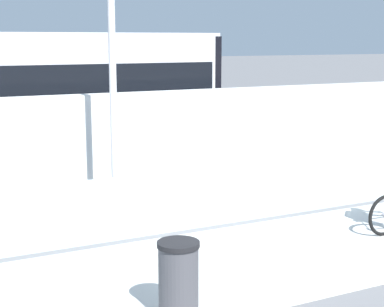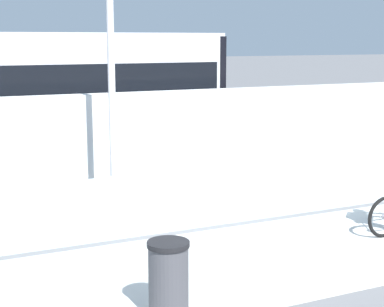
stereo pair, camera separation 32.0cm
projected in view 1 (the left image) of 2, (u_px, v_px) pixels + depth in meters
The scene contains 8 objects.
ground_plane at pixel (266, 258), 9.44m from camera, with size 200.00×200.00×0.00m, color slate.
bike_path_deck at pixel (266, 258), 9.44m from camera, with size 32.00×3.20×0.01m, color beige.
glass_parapet at pixel (209, 197), 10.96m from camera, with size 32.00×0.05×1.08m, color silver.
concrete_barrier_wall at pixel (166, 148), 12.43m from camera, with size 32.00×0.36×2.29m, color silver.
tram_rail_near at pixel (124, 179), 14.81m from camera, with size 32.00×0.08×0.01m, color #595654.
tram_rail_far at pixel (104, 168), 16.06m from camera, with size 32.00×0.08×0.01m, color #595654.
lamp_post_antenna at pixel (112, 40), 9.98m from camera, with size 0.28×0.28×5.20m.
trash_bin at pixel (178, 280), 7.32m from camera, with size 0.51×0.51×0.96m.
Camera 1 is at (-5.10, -7.48, 3.30)m, focal length 57.61 mm.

